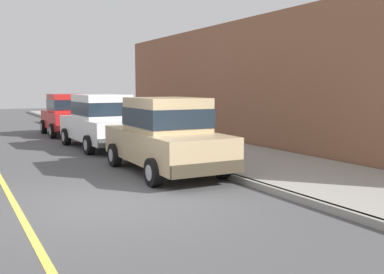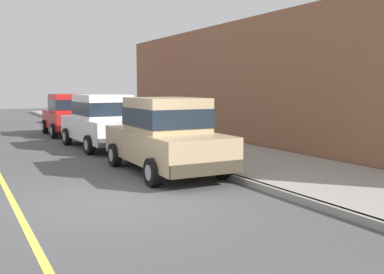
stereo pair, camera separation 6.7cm
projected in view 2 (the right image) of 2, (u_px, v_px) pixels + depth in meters
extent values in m
plane|color=#4C4C4F|center=(108.00, 202.00, 8.31)|extent=(80.00, 80.00, 0.00)
cube|color=gray|center=(245.00, 181.00, 9.82)|extent=(0.16, 64.00, 0.14)
cube|color=#99968E|center=(305.00, 174.00, 10.68)|extent=(3.60, 64.00, 0.14)
cube|color=#E0D64C|center=(19.00, 213.00, 7.55)|extent=(0.12, 57.60, 0.01)
cube|color=tan|center=(165.00, 145.00, 11.17)|extent=(1.90, 4.54, 0.76)
cube|color=tan|center=(166.00, 114.00, 10.99)|extent=(1.63, 2.14, 0.84)
cube|color=#19232D|center=(166.00, 117.00, 11.00)|extent=(1.67, 2.18, 0.46)
cube|color=#3E3527|center=(136.00, 145.00, 13.14)|extent=(1.77, 0.24, 0.28)
cube|color=#3E3527|center=(206.00, 169.00, 9.25)|extent=(1.77, 0.24, 0.28)
cylinder|color=black|center=(115.00, 155.00, 12.03)|extent=(0.23, 0.64, 0.64)
cylinder|color=#9E9EA3|center=(115.00, 155.00, 12.03)|extent=(0.25, 0.36, 0.35)
cylinder|color=black|center=(174.00, 151.00, 12.85)|extent=(0.23, 0.64, 0.64)
cylinder|color=#9E9EA3|center=(174.00, 151.00, 12.85)|extent=(0.25, 0.36, 0.35)
cylinder|color=black|center=(153.00, 172.00, 9.57)|extent=(0.23, 0.64, 0.64)
cylinder|color=#9E9EA3|center=(153.00, 172.00, 9.57)|extent=(0.25, 0.36, 0.35)
cylinder|color=black|center=(223.00, 166.00, 10.39)|extent=(0.23, 0.64, 0.64)
cylinder|color=#9E9EA3|center=(223.00, 166.00, 10.39)|extent=(0.25, 0.36, 0.35)
cube|color=#EAEACC|center=(117.00, 134.00, 12.87)|extent=(0.28, 0.09, 0.14)
cube|color=#EAEACC|center=(152.00, 132.00, 13.38)|extent=(0.28, 0.09, 0.14)
cube|color=white|center=(102.00, 128.00, 15.75)|extent=(1.95, 4.56, 0.76)
cube|color=white|center=(102.00, 106.00, 15.58)|extent=(1.65, 2.15, 0.84)
cube|color=#19232D|center=(102.00, 108.00, 15.58)|extent=(1.69, 2.19, 0.46)
cube|color=#505050|center=(84.00, 130.00, 17.66)|extent=(1.77, 0.26, 0.28)
cube|color=#505050|center=(125.00, 141.00, 13.90)|extent=(1.77, 0.26, 0.28)
cylinder|color=black|center=(67.00, 137.00, 16.54)|extent=(0.24, 0.65, 0.64)
cylinder|color=#9E9EA3|center=(67.00, 137.00, 16.54)|extent=(0.25, 0.36, 0.35)
cylinder|color=black|center=(112.00, 134.00, 17.44)|extent=(0.24, 0.65, 0.64)
cylinder|color=#9E9EA3|center=(112.00, 134.00, 17.44)|extent=(0.25, 0.36, 0.35)
cylinder|color=black|center=(89.00, 145.00, 14.15)|extent=(0.24, 0.65, 0.64)
cylinder|color=#9E9EA3|center=(89.00, 145.00, 14.15)|extent=(0.25, 0.36, 0.35)
cylinder|color=black|center=(140.00, 141.00, 15.05)|extent=(0.24, 0.65, 0.64)
cylinder|color=#9E9EA3|center=(140.00, 141.00, 15.05)|extent=(0.25, 0.36, 0.35)
cube|color=#EAEACC|center=(70.00, 122.00, 17.37)|extent=(0.28, 0.09, 0.14)
cube|color=#EAEACC|center=(97.00, 121.00, 17.93)|extent=(0.28, 0.09, 0.14)
cube|color=red|center=(68.00, 120.00, 20.04)|extent=(1.78, 3.73, 0.76)
cube|color=red|center=(69.00, 103.00, 19.73)|extent=(1.54, 1.92, 0.80)
cube|color=#19232D|center=(69.00, 104.00, 19.73)|extent=(1.58, 1.96, 0.44)
cube|color=#400A0A|center=(61.00, 122.00, 21.65)|extent=(1.69, 0.23, 0.28)
cube|color=#400A0A|center=(78.00, 128.00, 18.48)|extent=(1.69, 0.23, 0.28)
cylinder|color=black|center=(45.00, 127.00, 20.69)|extent=(0.23, 0.64, 0.64)
cylinder|color=#9E9EA3|center=(45.00, 127.00, 20.69)|extent=(0.25, 0.36, 0.35)
cylinder|color=black|center=(81.00, 125.00, 21.49)|extent=(0.23, 0.64, 0.64)
cylinder|color=#9E9EA3|center=(81.00, 125.00, 21.49)|extent=(0.25, 0.36, 0.35)
cylinder|color=black|center=(54.00, 131.00, 18.67)|extent=(0.23, 0.64, 0.64)
cylinder|color=#9E9EA3|center=(54.00, 131.00, 18.67)|extent=(0.25, 0.36, 0.35)
cylinder|color=black|center=(94.00, 129.00, 19.47)|extent=(0.23, 0.64, 0.64)
cylinder|color=#9E9EA3|center=(94.00, 129.00, 19.47)|extent=(0.25, 0.36, 0.35)
cube|color=#EAEACC|center=(49.00, 115.00, 21.39)|extent=(0.28, 0.08, 0.14)
cube|color=#EAEACC|center=(71.00, 115.00, 21.88)|extent=(0.28, 0.08, 0.14)
ellipsoid|color=brown|center=(228.00, 148.00, 12.59)|extent=(0.47, 0.43, 0.20)
cylinder|color=brown|center=(223.00, 155.00, 12.58)|extent=(0.05, 0.05, 0.18)
cylinder|color=brown|center=(224.00, 155.00, 12.70)|extent=(0.05, 0.05, 0.18)
cylinder|color=brown|center=(233.00, 155.00, 12.54)|extent=(0.05, 0.05, 0.18)
cylinder|color=brown|center=(233.00, 155.00, 12.66)|extent=(0.05, 0.05, 0.18)
sphere|color=brown|center=(218.00, 145.00, 12.63)|extent=(0.17, 0.17, 0.17)
ellipsoid|color=#432C1C|center=(215.00, 146.00, 12.64)|extent=(0.13, 0.12, 0.06)
cone|color=brown|center=(218.00, 142.00, 12.57)|extent=(0.06, 0.06, 0.07)
cone|color=brown|center=(219.00, 142.00, 12.67)|extent=(0.06, 0.06, 0.07)
cylinder|color=brown|center=(237.00, 147.00, 12.55)|extent=(0.12, 0.10, 0.13)
cube|color=#8C5B42|center=(239.00, 83.00, 16.58)|extent=(0.50, 20.00, 4.65)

